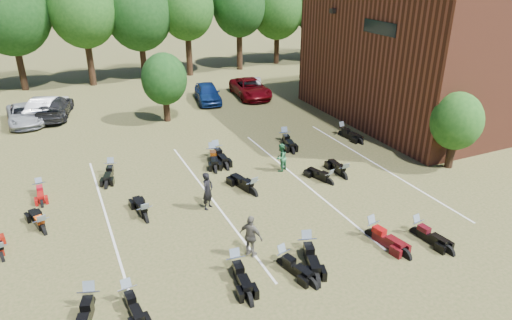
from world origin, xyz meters
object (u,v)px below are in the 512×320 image
person_green (281,158)px  motorcycle_0 (129,302)px  car_4 (208,93)px  motorcycle_7 (3,258)px  motorcycle_3 (236,272)px  person_grey (251,236)px  person_black (208,191)px

person_green → motorcycle_0: (-9.69, -7.23, -0.80)m
car_4 → motorcycle_0: (-10.33, -21.45, -0.77)m
motorcycle_0 → motorcycle_7: 6.18m
person_green → motorcycle_3: (-5.69, -7.26, -0.80)m
person_grey → motorcycle_7: 9.92m
person_grey → motorcycle_0: (-4.96, -0.68, -0.90)m
person_green → motorcycle_0: size_ratio=0.73×
car_4 → person_green: (-0.64, -14.22, 0.03)m
person_green → person_grey: person_grey is taller
car_4 → person_green: size_ratio=2.82×
motorcycle_7 → person_grey: bearing=146.0°
motorcycle_3 → motorcycle_7: (-8.11, 4.64, 0.00)m
person_grey → motorcycle_7: size_ratio=0.90×
person_grey → motorcycle_3: person_grey is taller
car_4 → motorcycle_7: bearing=-120.6°
person_black → motorcycle_3: 5.13m
person_grey → person_green: bearing=-68.3°
person_grey → motorcycle_3: bearing=94.2°
person_green → person_grey: 8.08m
motorcycle_7 → motorcycle_0: bearing=121.1°
person_black → person_green: size_ratio=1.15×
person_green → person_black: bearing=-5.3°
car_4 → motorcycle_7: (-14.44, -16.83, -0.77)m
person_black → motorcycle_0: 6.87m
motorcycle_0 → motorcycle_7: size_ratio=1.10×
car_4 → person_black: bearing=-99.0°
person_green → person_grey: size_ratio=0.89×
motorcycle_7 → car_4: bearing=-141.2°
motorcycle_3 → motorcycle_7: size_ratio=1.20×
car_4 → motorcycle_0: 23.82m
person_green → motorcycle_7: bearing=-18.7°
person_black → person_grey: person_black is taller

